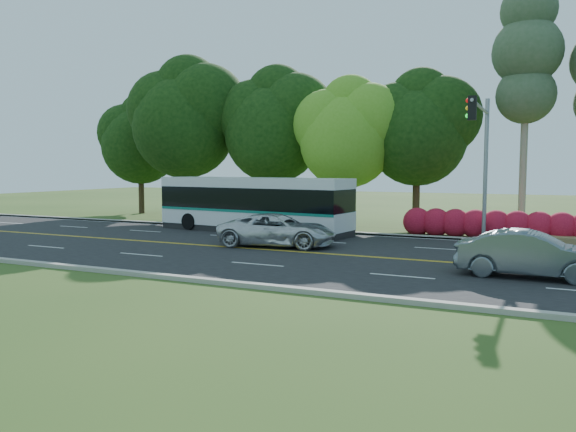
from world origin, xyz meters
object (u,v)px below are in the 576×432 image
at_px(sedan, 531,254).
at_px(suv, 277,230).
at_px(traffic_signal, 482,145).
at_px(transit_bus, 252,205).

relative_size(sedan, suv, 0.87).
bearing_deg(traffic_signal, sedan, -71.83).
height_order(traffic_signal, sedan, traffic_signal).
xyz_separation_m(transit_bus, sedan, (14.68, -7.75, -0.74)).
bearing_deg(traffic_signal, suv, -153.40).
height_order(transit_bus, suv, transit_bus).
bearing_deg(suv, transit_bus, 30.18).
xyz_separation_m(sedan, suv, (-10.85, 3.13, -0.03)).
bearing_deg(suv, traffic_signal, -72.89).
bearing_deg(transit_bus, suv, -42.85).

